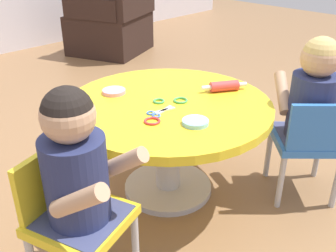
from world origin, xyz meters
The scene contains 14 objects.
ground_plane centered at (0.00, 0.00, 0.00)m, with size 10.00×10.00×0.00m, color olive.
craft_table centered at (0.00, 0.00, 0.38)m, with size 0.95×0.95×0.49m.
child_chair_left centered at (-0.64, -0.17, 0.31)m, with size 0.38×0.38×0.54m.
seated_child_left centered at (-0.62, -0.21, 0.53)m, with size 0.36×0.41×0.51m.
child_chair_right centered at (0.43, -0.50, 0.31)m, with size 0.42×0.42×0.54m.
seated_child_right centered at (0.46, -0.47, 0.53)m, with size 0.44×0.43×0.51m.
armchair_dark centered at (1.36, 2.15, 0.31)m, with size 0.92×0.93×0.85m.
rolling_pin centered at (0.29, -0.10, 0.51)m, with size 0.21×0.14×0.05m.
craft_scissors centered at (-0.11, -0.05, 0.49)m, with size 0.14×0.08×0.01m.
playdough_blob_0 centered at (-0.08, -0.23, 0.49)m, with size 0.11×0.11×0.02m, color #8CCCF2.
playdough_blob_1 centered at (-0.11, 0.26, 0.49)m, with size 0.11×0.11×0.02m, color pink.
cookie_cutter_0 centered at (-0.03, 0.03, 0.49)m, with size 0.05×0.05×0.01m, color #4CB259.
cookie_cutter_1 centered at (-0.19, -0.10, 0.49)m, with size 0.07×0.07×0.01m, color red.
cookie_cutter_2 centered at (0.05, -0.03, 0.49)m, with size 0.07×0.07×0.01m, color #4CB259.
Camera 1 is at (-1.16, -1.15, 1.20)m, focal length 41.52 mm.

